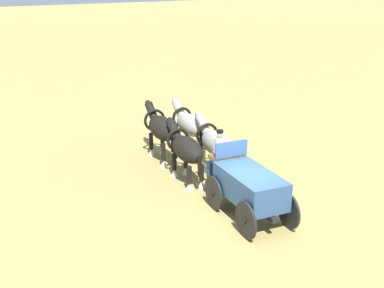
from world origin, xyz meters
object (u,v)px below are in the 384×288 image
object	(u,v)px
draft_horse_lead_near	(161,128)
draft_horse_lead_off	(189,125)
draft_horse_rear_near	(186,149)
show_wagon	(247,185)
draft_horse_rear_off	(216,144)

from	to	relation	value
draft_horse_lead_near	draft_horse_lead_off	world-z (taller)	draft_horse_lead_near
draft_horse_lead_off	draft_horse_rear_near	bearing A→B (deg)	146.55
draft_horse_lead_near	draft_horse_lead_off	size ratio (longest dim) A/B	1.02
draft_horse_rear_near	show_wagon	bearing A→B (deg)	-176.59
draft_horse_rear_off	draft_horse_lead_near	world-z (taller)	draft_horse_lead_near
draft_horse_rear_near	draft_horse_lead_off	world-z (taller)	draft_horse_lead_off
draft_horse_rear_off	show_wagon	bearing A→B (deg)	162.63
draft_horse_rear_off	draft_horse_lead_near	bearing A→B (deg)	19.71
draft_horse_lead_near	show_wagon	bearing A→B (deg)	179.10
draft_horse_lead_near	draft_horse_lead_off	xyz separation A→B (m)	(-0.15, -1.29, -0.03)
draft_horse_rear_off	draft_horse_lead_off	xyz separation A→B (m)	(2.59, -0.31, 0.04)
draft_horse_rear_near	draft_horse_rear_off	distance (m)	1.30
show_wagon	draft_horse_rear_off	world-z (taller)	show_wagon
show_wagon	draft_horse_lead_off	xyz separation A→B (m)	(6.03, -1.39, 0.26)
draft_horse_lead_off	draft_horse_lead_near	bearing A→B (deg)	83.54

